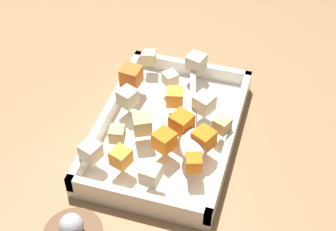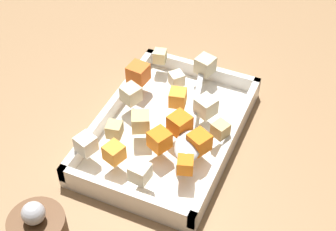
{
  "view_description": "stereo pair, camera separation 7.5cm",
  "coord_description": "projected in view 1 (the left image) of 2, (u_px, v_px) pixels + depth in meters",
  "views": [
    {
      "loc": [
        -0.57,
        -0.16,
        0.65
      ],
      "look_at": [
        0.01,
        0.01,
        0.05
      ],
      "focal_mm": 54.85,
      "sensor_mm": 36.0,
      "label": 1
    },
    {
      "loc": [
        -0.55,
        -0.23,
        0.65
      ],
      "look_at": [
        0.01,
        0.01,
        0.05
      ],
      "focal_mm": 54.85,
      "sensor_mm": 36.0,
      "label": 2
    }
  ],
  "objects": [
    {
      "name": "carrot_chunk_near_left",
      "position": [
        175.0,
        97.0,
        0.88
      ],
      "size": [
        0.03,
        0.03,
        0.03
      ],
      "primitive_type": "cube",
      "rotation": [
        0.0,
        0.0,
        4.94
      ],
      "color": "orange",
      "rests_on": "baking_dish"
    },
    {
      "name": "potato_chunk_mid_left",
      "position": [
        196.0,
        62.0,
        0.94
      ],
      "size": [
        0.04,
        0.04,
        0.03
      ],
      "primitive_type": "cube",
      "rotation": [
        0.0,
        0.0,
        6.01
      ],
      "color": "beige",
      "rests_on": "baking_dish"
    },
    {
      "name": "carrot_chunk_mid_right",
      "position": [
        131.0,
        76.0,
        0.91
      ],
      "size": [
        0.04,
        0.04,
        0.03
      ],
      "primitive_type": "cube",
      "rotation": [
        0.0,
        0.0,
        3.03
      ],
      "color": "orange",
      "rests_on": "baking_dish"
    },
    {
      "name": "carrot_chunk_rim_edge",
      "position": [
        194.0,
        163.0,
        0.77
      ],
      "size": [
        0.03,
        0.03,
        0.02
      ],
      "primitive_type": "cube",
      "rotation": [
        0.0,
        0.0,
        3.45
      ],
      "color": "orange",
      "rests_on": "baking_dish"
    },
    {
      "name": "carrot_chunk_under_handle",
      "position": [
        204.0,
        139.0,
        0.8
      ],
      "size": [
        0.04,
        0.04,
        0.03
      ],
      "primitive_type": "cube",
      "rotation": [
        0.0,
        0.0,
        2.68
      ],
      "color": "orange",
      "rests_on": "baking_dish"
    },
    {
      "name": "baking_dish",
      "position": [
        168.0,
        132.0,
        0.88
      ],
      "size": [
        0.33,
        0.23,
        0.04
      ],
      "color": "white",
      "rests_on": "ground_plane"
    },
    {
      "name": "potato_chunk_far_right",
      "position": [
        151.0,
        175.0,
        0.75
      ],
      "size": [
        0.03,
        0.03,
        0.03
      ],
      "primitive_type": "cube",
      "rotation": [
        0.0,
        0.0,
        6.18
      ],
      "color": "beige",
      "rests_on": "baking_dish"
    },
    {
      "name": "potato_chunk_front_center",
      "position": [
        127.0,
        97.0,
        0.88
      ],
      "size": [
        0.04,
        0.04,
        0.03
      ],
      "primitive_type": "cube",
      "rotation": [
        0.0,
        0.0,
        4.32
      ],
      "color": "beige",
      "rests_on": "baking_dish"
    },
    {
      "name": "potato_chunk_heap_side",
      "position": [
        222.0,
        125.0,
        0.83
      ],
      "size": [
        0.03,
        0.03,
        0.02
      ],
      "primitive_type": "cube",
      "rotation": [
        0.0,
        0.0,
        4.31
      ],
      "color": "tan",
      "rests_on": "baking_dish"
    },
    {
      "name": "potato_chunk_corner_sw",
      "position": [
        117.0,
        134.0,
        0.82
      ],
      "size": [
        0.03,
        0.03,
        0.02
      ],
      "primitive_type": "cube",
      "rotation": [
        0.0,
        0.0,
        1.77
      ],
      "color": "tan",
      "rests_on": "baking_dish"
    },
    {
      "name": "carrot_chunk_back_center",
      "position": [
        181.0,
        123.0,
        0.83
      ],
      "size": [
        0.04,
        0.04,
        0.03
      ],
      "primitive_type": "cube",
      "rotation": [
        0.0,
        0.0,
        1.18
      ],
      "color": "orange",
      "rests_on": "baking_dish"
    },
    {
      "name": "potato_chunk_corner_se",
      "position": [
        150.0,
        57.0,
        0.96
      ],
      "size": [
        0.03,
        0.03,
        0.02
      ],
      "primitive_type": "cube",
      "rotation": [
        0.0,
        0.0,
        1.79
      ],
      "color": "#E0CC89",
      "rests_on": "baking_dish"
    },
    {
      "name": "serving_spoon",
      "position": [
        193.0,
        138.0,
        0.81
      ],
      "size": [
        0.23,
        0.08,
        0.02
      ],
      "rotation": [
        0.0,
        0.0,
        0.25
      ],
      "color": "silver",
      "rests_on": "baking_dish"
    },
    {
      "name": "carrot_chunk_corner_ne",
      "position": [
        163.0,
        140.0,
        0.8
      ],
      "size": [
        0.04,
        0.04,
        0.03
      ],
      "primitive_type": "cube",
      "rotation": [
        0.0,
        0.0,
        1.12
      ],
      "color": "orange",
      "rests_on": "baking_dish"
    },
    {
      "name": "ground_plane",
      "position": [
        173.0,
        143.0,
        0.88
      ],
      "size": [
        4.0,
        4.0,
        0.0
      ],
      "primitive_type": "plane",
      "color": "#936D47"
    },
    {
      "name": "potato_chunk_heap_top",
      "position": [
        142.0,
        124.0,
        0.83
      ],
      "size": [
        0.04,
        0.04,
        0.03
      ],
      "primitive_type": "cube",
      "rotation": [
        0.0,
        0.0,
        0.46
      ],
      "color": "tan",
      "rests_on": "baking_dish"
    },
    {
      "name": "potato_chunk_center",
      "position": [
        204.0,
        103.0,
        0.86
      ],
      "size": [
        0.04,
        0.04,
        0.03
      ],
      "primitive_type": "cube",
      "rotation": [
        0.0,
        0.0,
        2.71
      ],
      "color": "beige",
      "rests_on": "baking_dish"
    },
    {
      "name": "parsnip_chunk_corner_nw",
      "position": [
        91.0,
        151.0,
        0.79
      ],
      "size": [
        0.04,
        0.04,
        0.03
      ],
      "primitive_type": "cube",
      "rotation": [
        0.0,
        0.0,
        4.37
      ],
      "color": "silver",
      "rests_on": "baking_dish"
    },
    {
      "name": "potato_chunk_near_right",
      "position": [
        170.0,
        78.0,
        0.91
      ],
      "size": [
        0.03,
        0.03,
        0.02
      ],
      "primitive_type": "cube",
      "rotation": [
        0.0,
        0.0,
        5.56
      ],
      "color": "beige",
      "rests_on": "baking_dish"
    },
    {
      "name": "carrot_chunk_near_spoon",
      "position": [
        121.0,
        157.0,
        0.78
      ],
      "size": [
        0.03,
        0.03,
        0.03
      ],
      "primitive_type": "cube",
      "rotation": [
        0.0,
        0.0,
        4.38
      ],
      "color": "orange",
      "rests_on": "baking_dish"
    }
  ]
}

